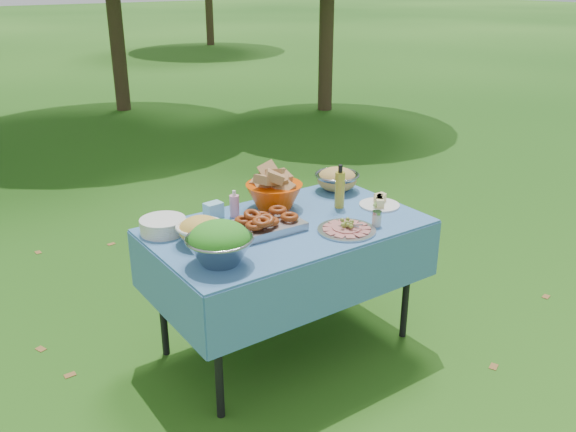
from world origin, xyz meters
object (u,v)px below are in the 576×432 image
object	(u,v)px
charcuterie_platter	(347,225)
pasta_bowl_steel	(337,179)
salad_bowl	(220,243)
bread_bowl	(274,190)
oil_bottle	(340,186)
plate_stack	(163,226)
picnic_table	(287,287)

from	to	relation	value
charcuterie_platter	pasta_bowl_steel	bearing A→B (deg)	55.46
salad_bowl	charcuterie_platter	distance (m)	0.73
bread_bowl	charcuterie_platter	world-z (taller)	bread_bowl
bread_bowl	oil_bottle	bearing A→B (deg)	-34.46
charcuterie_platter	oil_bottle	world-z (taller)	oil_bottle
plate_stack	pasta_bowl_steel	size ratio (longest dim) A/B	0.89
plate_stack	charcuterie_platter	bearing A→B (deg)	-33.81
picnic_table	oil_bottle	world-z (taller)	oil_bottle
salad_bowl	bread_bowl	size ratio (longest dim) A/B	0.96
salad_bowl	charcuterie_platter	world-z (taller)	salad_bowl
salad_bowl	charcuterie_platter	size ratio (longest dim) A/B	1.02
pasta_bowl_steel	charcuterie_platter	world-z (taller)	pasta_bowl_steel
plate_stack	charcuterie_platter	world-z (taller)	plate_stack
picnic_table	bread_bowl	xyz separation A→B (m)	(0.09, 0.26, 0.49)
plate_stack	pasta_bowl_steel	bearing A→B (deg)	0.02
plate_stack	bread_bowl	bearing A→B (deg)	-2.37
bread_bowl	charcuterie_platter	xyz separation A→B (m)	(0.12, -0.51, -0.07)
pasta_bowl_steel	oil_bottle	xyz separation A→B (m)	(-0.18, -0.24, 0.06)
picnic_table	plate_stack	size ratio (longest dim) A/B	6.10
plate_stack	pasta_bowl_steel	distance (m)	1.17
picnic_table	charcuterie_platter	distance (m)	0.53
pasta_bowl_steel	charcuterie_platter	distance (m)	0.65
plate_stack	oil_bottle	distance (m)	1.02
plate_stack	picnic_table	bearing A→B (deg)	-25.70
bread_bowl	plate_stack	bearing A→B (deg)	177.63
picnic_table	plate_stack	xyz separation A→B (m)	(-0.59, 0.28, 0.42)
charcuterie_platter	oil_bottle	bearing A→B (deg)	57.04
salad_bowl	charcuterie_platter	bearing A→B (deg)	-3.85
charcuterie_platter	bread_bowl	bearing A→B (deg)	103.26
plate_stack	oil_bottle	xyz separation A→B (m)	(0.99, -0.24, 0.09)
salad_bowl	oil_bottle	distance (m)	0.95
oil_bottle	bread_bowl	bearing A→B (deg)	145.54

